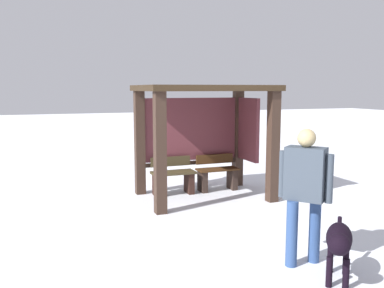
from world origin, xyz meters
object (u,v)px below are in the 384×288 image
object	(u,v)px
bus_shelter	(205,116)
dog	(339,241)
bench_center_inside	(217,175)
bench_left_inside	(173,178)
person_walking	(305,185)

from	to	relation	value
bus_shelter	dog	xyz separation A→B (m)	(-0.10, -4.16, -1.13)
bench_center_inside	dog	distance (m)	4.48
bench_left_inside	bench_center_inside	size ratio (longest dim) A/B	1.00
bench_left_inside	bus_shelter	bearing A→B (deg)	-26.63
person_walking	bench_left_inside	bearing A→B (deg)	96.28
bench_center_inside	bench_left_inside	bearing A→B (deg)	-179.96
bench_left_inside	bench_center_inside	distance (m)	0.99
dog	bench_center_inside	bearing A→B (deg)	83.48
bench_left_inside	person_walking	xyz separation A→B (m)	(0.43, -3.87, 0.66)
bench_center_inside	bus_shelter	bearing A→B (deg)	-144.48
bench_left_inside	dog	distance (m)	4.48
person_walking	dog	world-z (taller)	person_walking
bench_center_inside	person_walking	size ratio (longest dim) A/B	0.53
person_walking	bench_center_inside	bearing A→B (deg)	81.71
bus_shelter	bench_left_inside	size ratio (longest dim) A/B	2.84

